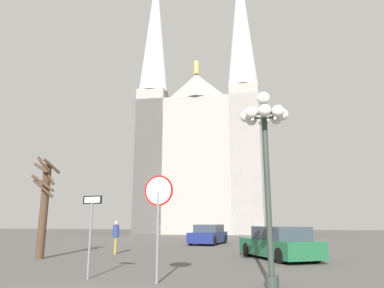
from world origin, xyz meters
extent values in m
cube|color=gray|center=(-2.91, 41.92, 8.83)|extent=(16.28, 12.86, 17.65)
pyramid|color=gray|center=(-2.87, 36.55, 19.40)|extent=(5.68, 2.04, 3.50)
cylinder|color=gold|center=(-2.87, 36.55, 22.05)|extent=(0.70, 0.70, 1.80)
cube|color=gray|center=(-9.09, 37.38, 9.56)|extent=(3.79, 3.79, 19.12)
cone|color=silver|center=(-9.09, 37.38, 28.86)|extent=(4.13, 4.13, 19.48)
cube|color=gray|center=(3.34, 37.48, 9.56)|extent=(3.79, 3.79, 19.12)
cone|color=silver|center=(3.34, 37.48, 28.86)|extent=(4.13, 4.13, 19.48)
cylinder|color=slate|center=(1.09, 3.26, 1.27)|extent=(0.08, 0.08, 2.54)
cylinder|color=red|center=(1.09, 3.26, 2.58)|extent=(0.89, 0.18, 0.89)
cylinder|color=white|center=(1.09, 3.23, 2.58)|extent=(0.78, 0.13, 0.79)
cylinder|color=slate|center=(-1.17, 3.67, 1.18)|extent=(0.07, 0.07, 2.35)
cube|color=black|center=(-1.17, 3.67, 2.35)|extent=(0.72, 0.24, 0.25)
cube|color=white|center=(-1.17, 3.66, 2.35)|extent=(0.60, 0.19, 0.18)
cylinder|color=#2D3833|center=(4.22, 3.22, 2.52)|extent=(0.16, 0.16, 5.05)
cylinder|color=#2D3833|center=(4.22, 3.22, 0.15)|extent=(0.36, 0.36, 0.30)
sphere|color=white|center=(4.22, 3.22, 5.24)|extent=(0.39, 0.39, 0.39)
sphere|color=white|center=(4.74, 3.22, 4.71)|extent=(0.35, 0.35, 0.35)
cylinder|color=#2D3833|center=(4.48, 3.22, 4.71)|extent=(0.05, 0.52, 0.05)
sphere|color=white|center=(4.59, 3.59, 4.71)|extent=(0.35, 0.35, 0.35)
cylinder|color=#2D3833|center=(4.41, 3.41, 4.71)|extent=(0.40, 0.40, 0.05)
sphere|color=white|center=(4.22, 3.74, 4.71)|extent=(0.35, 0.35, 0.35)
cylinder|color=#2D3833|center=(4.22, 3.48, 4.71)|extent=(0.52, 0.05, 0.05)
sphere|color=white|center=(3.86, 3.59, 4.71)|extent=(0.35, 0.35, 0.35)
cylinder|color=#2D3833|center=(4.04, 3.41, 4.71)|extent=(0.40, 0.40, 0.05)
sphere|color=white|center=(3.70, 3.22, 4.71)|extent=(0.35, 0.35, 0.35)
cylinder|color=#2D3833|center=(3.96, 3.22, 4.71)|extent=(0.05, 0.52, 0.05)
sphere|color=white|center=(3.86, 2.85, 4.71)|extent=(0.35, 0.35, 0.35)
cylinder|color=#2D3833|center=(4.04, 3.04, 4.71)|extent=(0.40, 0.40, 0.05)
sphere|color=white|center=(4.22, 2.70, 4.71)|extent=(0.35, 0.35, 0.35)
cylinder|color=#2D3833|center=(4.22, 2.96, 4.71)|extent=(0.52, 0.05, 0.05)
sphere|color=white|center=(4.59, 2.85, 4.71)|extent=(0.35, 0.35, 0.35)
cylinder|color=#2D3833|center=(4.41, 3.04, 4.71)|extent=(0.40, 0.40, 0.05)
cylinder|color=#473323|center=(-5.88, 8.51, 2.20)|extent=(0.37, 0.37, 4.39)
cylinder|color=#473323|center=(-5.75, 8.09, 3.17)|extent=(0.97, 0.41, 0.86)
cylinder|color=#473323|center=(-5.96, 8.11, 4.13)|extent=(0.89, 0.31, 0.57)
cylinder|color=#473323|center=(-5.53, 8.30, 4.24)|extent=(0.57, 0.82, 0.67)
cylinder|color=#473323|center=(-5.72, 8.15, 4.00)|extent=(0.87, 0.48, 1.35)
cylinder|color=#473323|center=(-5.74, 8.02, 3.41)|extent=(1.08, 0.41, 0.81)
cube|color=#1E5B38|center=(4.95, 10.17, 0.51)|extent=(3.66, 4.91, 0.73)
cube|color=#333D47|center=(5.05, 9.97, 1.16)|extent=(2.62, 3.02, 0.57)
cylinder|color=black|center=(3.52, 11.20, 0.32)|extent=(0.48, 0.67, 0.64)
cylinder|color=black|center=(5.02, 11.93, 0.32)|extent=(0.48, 0.67, 0.64)
cylinder|color=black|center=(4.87, 8.42, 0.32)|extent=(0.48, 0.67, 0.64)
cylinder|color=black|center=(6.37, 9.15, 0.32)|extent=(0.48, 0.67, 0.64)
cube|color=navy|center=(0.59, 19.49, 0.51)|extent=(2.60, 4.45, 0.71)
cube|color=#333D47|center=(0.63, 19.70, 1.14)|extent=(2.08, 2.61, 0.54)
cylinder|color=black|center=(1.17, 17.94, 0.32)|extent=(0.33, 0.67, 0.64)
cylinder|color=black|center=(-0.50, 18.24, 0.32)|extent=(0.33, 0.67, 0.64)
cylinder|color=black|center=(1.67, 20.74, 0.32)|extent=(0.33, 0.67, 0.64)
cylinder|color=black|center=(0.01, 21.04, 0.32)|extent=(0.33, 0.67, 0.64)
cylinder|color=olive|center=(-3.30, 11.21, 0.42)|extent=(0.12, 0.12, 0.83)
cylinder|color=olive|center=(-3.38, 11.35, 0.42)|extent=(0.12, 0.12, 0.83)
cylinder|color=navy|center=(-3.34, 11.28, 1.15)|extent=(0.32, 0.32, 0.63)
sphere|color=tan|center=(-3.34, 11.28, 1.57)|extent=(0.23, 0.23, 0.23)
camera|label=1|loc=(3.73, -6.61, 1.73)|focal=32.24mm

